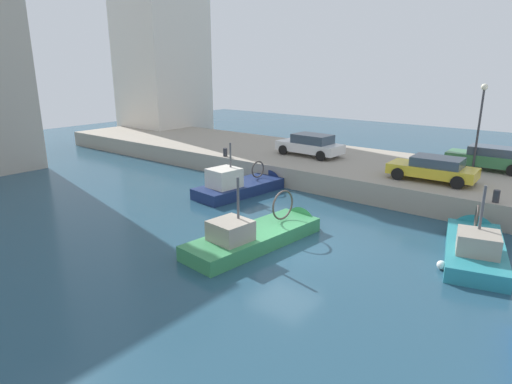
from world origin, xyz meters
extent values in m
plane|color=navy|center=(0.00, 0.00, 0.00)|extent=(80.00, 80.00, 0.00)
cube|color=#9E9384|center=(11.50, 0.00, 0.60)|extent=(9.00, 56.00, 1.20)
cube|color=#388951|center=(-0.72, 1.13, 0.00)|extent=(6.36, 2.61, 1.17)
cone|color=#388951|center=(2.71, 0.76, 0.00)|extent=(1.08, 1.85, 1.76)
cube|color=#9E7A51|center=(-0.72, 1.13, 0.53)|extent=(6.10, 2.42, 0.08)
cube|color=gray|center=(-1.98, 1.26, 0.96)|extent=(1.52, 1.52, 0.79)
cylinder|color=#4C4C51|center=(-1.57, 1.22, 1.75)|extent=(0.10, 0.10, 2.45)
torus|color=#3F3833|center=(1.01, 0.94, 1.29)|extent=(1.30, 0.22, 1.30)
sphere|color=white|center=(-2.45, 2.39, 0.18)|extent=(0.32, 0.32, 0.32)
cube|color=teal|center=(3.48, -6.15, 0.00)|extent=(5.58, 3.24, 1.16)
cone|color=teal|center=(6.37, -5.41, 0.00)|extent=(1.32, 1.96, 1.80)
cube|color=#B2A893|center=(3.48, -6.15, 0.52)|extent=(5.34, 3.03, 0.08)
cube|color=gray|center=(2.63, -6.37, 0.94)|extent=(1.65, 1.68, 0.76)
cylinder|color=#4C4C51|center=(3.02, -6.27, 1.73)|extent=(0.10, 0.10, 2.42)
torus|color=#3F3833|center=(4.91, -5.79, 1.14)|extent=(1.00, 0.33, 1.01)
sphere|color=white|center=(1.69, -5.47, 0.17)|extent=(0.32, 0.32, 0.32)
cube|color=navy|center=(4.44, 6.33, 0.00)|extent=(5.52, 2.67, 1.22)
cone|color=navy|center=(7.42, 5.96, 0.00)|extent=(1.11, 1.93, 1.84)
cube|color=#B2A893|center=(4.44, 6.33, 0.55)|extent=(5.29, 2.48, 0.08)
cube|color=beige|center=(3.36, 6.46, 1.11)|extent=(1.73, 1.60, 1.04)
cylinder|color=#4C4C51|center=(3.83, 6.40, 1.76)|extent=(0.10, 0.10, 2.42)
torus|color=#3F3833|center=(5.92, 6.15, 1.16)|extent=(1.00, 0.20, 1.00)
sphere|color=white|center=(2.99, 7.63, 0.18)|extent=(0.32, 0.32, 0.32)
cube|color=#387547|center=(13.92, -4.27, 1.78)|extent=(1.82, 4.30, 0.62)
cube|color=#384756|center=(13.93, -4.49, 2.32)|extent=(1.57, 2.42, 0.46)
cylinder|color=black|center=(13.03, -2.84, 1.52)|extent=(0.23, 0.64, 0.64)
cylinder|color=black|center=(14.76, -2.80, 1.52)|extent=(0.23, 0.64, 0.64)
cube|color=silver|center=(11.04, 5.83, 1.77)|extent=(2.03, 4.48, 0.60)
cube|color=#384756|center=(11.02, 5.61, 2.35)|extent=(1.71, 2.54, 0.56)
cylinder|color=black|center=(10.21, 7.36, 1.52)|extent=(0.25, 0.65, 0.64)
cylinder|color=black|center=(12.01, 7.27, 1.52)|extent=(0.25, 0.65, 0.64)
cylinder|color=black|center=(10.06, 4.38, 1.52)|extent=(0.25, 0.65, 0.64)
cylinder|color=black|center=(11.86, 4.29, 1.52)|extent=(0.25, 0.65, 0.64)
cube|color=gold|center=(9.42, -2.59, 1.73)|extent=(1.97, 4.35, 0.52)
cube|color=#384756|center=(9.43, -2.81, 2.23)|extent=(1.69, 2.46, 0.47)
cylinder|color=black|center=(8.45, -1.16, 1.52)|extent=(0.24, 0.65, 0.64)
cylinder|color=black|center=(10.29, -1.10, 1.52)|extent=(0.24, 0.65, 0.64)
cylinder|color=black|center=(8.55, -4.08, 1.52)|extent=(0.24, 0.65, 0.64)
cylinder|color=black|center=(10.38, -4.02, 1.52)|extent=(0.24, 0.65, 0.64)
cylinder|color=#2D2D33|center=(7.35, -6.00, 1.48)|extent=(0.28, 0.28, 0.55)
cylinder|color=#2D2D33|center=(7.35, 10.00, 1.48)|extent=(0.28, 0.28, 0.55)
cylinder|color=#38383D|center=(13.00, -3.78, 3.45)|extent=(0.12, 0.12, 4.50)
sphere|color=#F2EACC|center=(13.00, -3.78, 5.85)|extent=(0.36, 0.36, 0.36)
cube|color=silver|center=(15.44, 25.43, 11.14)|extent=(7.04, 6.45, 22.28)
camera|label=1|loc=(-13.46, -9.07, 7.01)|focal=30.59mm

